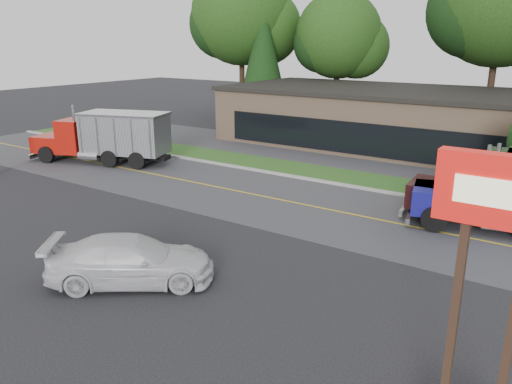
# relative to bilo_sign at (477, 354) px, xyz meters

# --- Properties ---
(ground) EXTENTS (140.00, 140.00, 0.00)m
(ground) POSITION_rel_bilo_sign_xyz_m (-10.50, 2.50, -2.02)
(ground) COLOR #2D2D32
(ground) RESTS_ON ground
(road) EXTENTS (60.00, 8.00, 0.02)m
(road) POSITION_rel_bilo_sign_xyz_m (-10.50, 11.50, -2.02)
(road) COLOR #4A4A4E
(road) RESTS_ON ground
(center_line) EXTENTS (60.00, 0.12, 0.01)m
(center_line) POSITION_rel_bilo_sign_xyz_m (-10.50, 11.50, -2.02)
(center_line) COLOR gold
(center_line) RESTS_ON ground
(curb) EXTENTS (60.00, 0.30, 0.12)m
(curb) POSITION_rel_bilo_sign_xyz_m (-10.50, 15.70, -2.02)
(curb) COLOR #9E9E99
(curb) RESTS_ON ground
(grass_verge) EXTENTS (60.00, 3.40, 0.03)m
(grass_verge) POSITION_rel_bilo_sign_xyz_m (-10.50, 17.50, -2.02)
(grass_verge) COLOR #22511C
(grass_verge) RESTS_ON ground
(far_parking) EXTENTS (60.00, 7.00, 0.02)m
(far_parking) POSITION_rel_bilo_sign_xyz_m (-10.50, 22.50, -2.02)
(far_parking) COLOR #4A4A4E
(far_parking) RESTS_ON ground
(strip_mall) EXTENTS (32.00, 12.00, 4.00)m
(strip_mall) POSITION_rel_bilo_sign_xyz_m (-8.50, 28.50, -0.02)
(strip_mall) COLOR tan
(strip_mall) RESTS_ON ground
(bilo_sign) EXTENTS (2.20, 1.90, 5.95)m
(bilo_sign) POSITION_rel_bilo_sign_xyz_m (0.00, 0.00, 0.00)
(bilo_sign) COLOR #6B6054
(bilo_sign) RESTS_ON ground
(tree_far_a) EXTENTS (10.86, 10.22, 15.49)m
(tree_far_a) POSITION_rel_bilo_sign_xyz_m (-30.33, 34.63, 7.86)
(tree_far_a) COLOR #382619
(tree_far_a) RESTS_ON ground
(tree_far_b) EXTENTS (8.68, 8.17, 12.38)m
(tree_far_b) POSITION_rel_bilo_sign_xyz_m (-20.37, 36.60, 5.88)
(tree_far_b) COLOR #382619
(tree_far_b) RESTS_ON ground
(tree_far_c) EXTENTS (11.64, 10.96, 16.61)m
(tree_far_c) POSITION_rel_bilo_sign_xyz_m (-6.32, 36.64, 8.58)
(tree_far_c) COLOR #382619
(tree_far_c) RESTS_ON ground
(evergreen_left) EXTENTS (5.11, 5.11, 11.61)m
(evergreen_left) POSITION_rel_bilo_sign_xyz_m (-26.50, 32.50, 4.36)
(evergreen_left) COLOR #382619
(evergreen_left) RESTS_ON ground
(dump_truck_red) EXTENTS (9.58, 5.40, 3.36)m
(dump_truck_red) POSITION_rel_bilo_sign_xyz_m (-25.17, 12.03, -0.21)
(dump_truck_red) COLOR black
(dump_truck_red) RESTS_ON ground
(rally_car) EXTENTS (5.69, 5.09, 1.59)m
(rally_car) POSITION_rel_bilo_sign_xyz_m (-10.88, 1.01, -1.23)
(rally_car) COLOR silver
(rally_car) RESTS_ON ground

